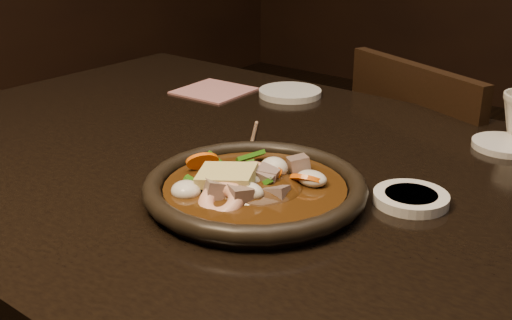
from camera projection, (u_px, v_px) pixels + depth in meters
The scene contains 9 objects.
table at pixel (312, 228), 0.96m from camera, with size 1.60×0.90×0.75m.
chair at pixel (438, 218), 1.48m from camera, with size 0.50×0.50×0.82m.
plate at pixel (255, 189), 0.87m from camera, with size 0.31×0.31×0.03m.
stirfry at pixel (251, 186), 0.87m from camera, with size 0.20×0.20×0.06m.
soy_dish at pixel (411, 198), 0.87m from camera, with size 0.10×0.10×0.01m, color silver.
saucer_left at pixel (290, 93), 1.34m from camera, with size 0.13×0.13×0.01m, color silver.
saucer_right at pixel (505, 145), 1.06m from camera, with size 0.11×0.11×0.01m, color silver.
chopsticks at pixel (251, 144), 1.07m from camera, with size 0.13×0.19×0.01m.
napkin at pixel (214, 91), 1.37m from camera, with size 0.14×0.14×0.00m, color #B87471.
Camera 1 is at (0.47, -0.72, 1.13)m, focal length 45.00 mm.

